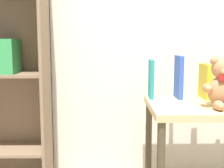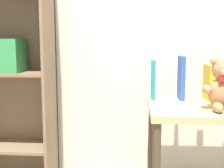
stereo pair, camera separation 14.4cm
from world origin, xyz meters
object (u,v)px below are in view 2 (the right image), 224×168
at_px(bookshelf_side, 7,59).
at_px(book_standing_teal, 153,79).
at_px(teddy_bear, 223,86).
at_px(display_table, 215,121).
at_px(book_standing_yellow, 210,82).
at_px(book_standing_blue, 181,78).

height_order(bookshelf_side, book_standing_teal, bookshelf_side).
bearing_deg(bookshelf_side, teddy_bear, -16.22).
bearing_deg(display_table, bookshelf_side, 167.70).
height_order(bookshelf_side, book_standing_yellow, bookshelf_side).
bearing_deg(book_standing_yellow, teddy_bear, -90.83).
height_order(display_table, book_standing_yellow, book_standing_yellow).
height_order(display_table, teddy_bear, teddy_bear).
xyz_separation_m(bookshelf_side, teddy_bear, (1.25, -0.36, -0.10)).
xyz_separation_m(display_table, book_standing_yellow, (-0.00, 0.15, 0.19)).
height_order(teddy_bear, book_standing_teal, teddy_bear).
bearing_deg(bookshelf_side, book_standing_yellow, -5.53).
height_order(display_table, book_standing_blue, book_standing_blue).
relative_size(bookshelf_side, book_standing_blue, 5.92).
relative_size(bookshelf_side, display_table, 2.12).
distance_m(display_table, book_standing_blue, 0.31).
xyz_separation_m(bookshelf_side, book_standing_teal, (0.92, -0.10, -0.10)).
xyz_separation_m(display_table, book_standing_teal, (-0.32, 0.17, 0.20)).
relative_size(display_table, book_standing_teal, 3.09).
distance_m(teddy_bear, book_standing_teal, 0.42).
height_order(bookshelf_side, display_table, bookshelf_side).
distance_m(teddy_bear, book_standing_yellow, 0.24).
relative_size(bookshelf_side, book_standing_yellow, 7.32).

